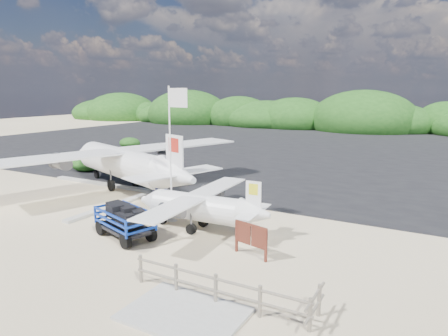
# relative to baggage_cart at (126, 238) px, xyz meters

# --- Properties ---
(ground) EXTENTS (160.00, 160.00, 0.00)m
(ground) POSITION_rel_baggage_cart_xyz_m (0.45, 2.03, 0.00)
(ground) COLOR beige
(asphalt_apron) EXTENTS (90.00, 50.00, 0.04)m
(asphalt_apron) POSITION_rel_baggage_cart_xyz_m (0.45, 32.03, 0.00)
(asphalt_apron) COLOR #B2B2B2
(asphalt_apron) RESTS_ON ground
(lagoon) EXTENTS (9.00, 7.00, 0.40)m
(lagoon) POSITION_rel_baggage_cart_xyz_m (-8.55, 3.53, 0.00)
(lagoon) COLOR #B2B2B2
(lagoon) RESTS_ON ground
(walkway_pad) EXTENTS (3.50, 2.50, 0.10)m
(walkway_pad) POSITION_rel_baggage_cart_xyz_m (5.95, -3.97, 0.00)
(walkway_pad) COLOR #B2B2B2
(walkway_pad) RESTS_ON ground
(vegetation_band) EXTENTS (124.00, 8.00, 4.40)m
(vegetation_band) POSITION_rel_baggage_cart_xyz_m (0.45, 57.03, 0.00)
(vegetation_band) COLOR #B2B2B2
(vegetation_band) RESTS_ON ground
(fence) EXTENTS (6.40, 2.00, 1.10)m
(fence) POSITION_rel_baggage_cart_xyz_m (6.45, -2.97, 0.00)
(fence) COLOR #B2B2B2
(fence) RESTS_ON ground
(baggage_cart) EXTENTS (3.57, 2.70, 1.58)m
(baggage_cart) POSITION_rel_baggage_cart_xyz_m (0.00, 0.00, 0.00)
(baggage_cart) COLOR #0B31AF
(baggage_cart) RESTS_ON ground
(flagpole) EXTENTS (1.46, 0.90, 6.80)m
(flagpole) POSITION_rel_baggage_cart_xyz_m (0.38, 3.02, 0.00)
(flagpole) COLOR white
(flagpole) RESTS_ON ground
(signboard) EXTENTS (1.70, 0.57, 1.41)m
(signboard) POSITION_rel_baggage_cart_xyz_m (5.86, 0.85, 0.00)
(signboard) COLOR #5E271A
(signboard) RESTS_ON ground
(crew_a) EXTENTS (0.69, 0.55, 1.67)m
(crew_a) POSITION_rel_baggage_cart_xyz_m (0.10, 2.90, 0.84)
(crew_a) COLOR navy
(crew_a) RESTS_ON ground
(crew_b) EXTENTS (0.86, 0.75, 1.51)m
(crew_b) POSITION_rel_baggage_cart_xyz_m (-2.15, 5.04, 0.75)
(crew_b) COLOR navy
(crew_b) RESTS_ON ground
(aircraft_large) EXTENTS (22.74, 22.74, 5.33)m
(aircraft_large) POSITION_rel_baggage_cart_xyz_m (10.80, 24.16, 0.00)
(aircraft_large) COLOR #B2B2B2
(aircraft_large) RESTS_ON ground
(aircraft_small) EXTENTS (7.47, 7.47, 2.56)m
(aircraft_small) POSITION_rel_baggage_cart_xyz_m (-6.39, 39.98, 0.00)
(aircraft_small) COLOR #B2B2B2
(aircraft_small) RESTS_ON ground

